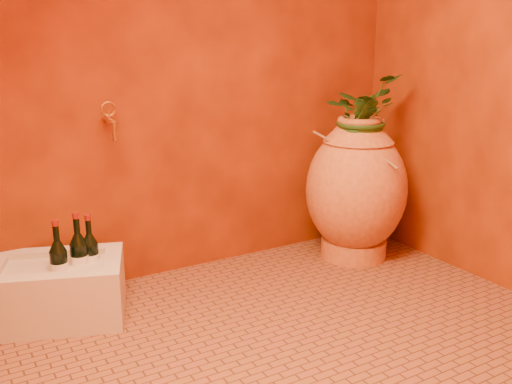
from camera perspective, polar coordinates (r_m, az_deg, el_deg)
floor at (r=2.57m, az=4.19°, el=-14.64°), size 2.50×2.50×0.00m
wall_back at (r=3.10m, az=-6.22°, el=14.66°), size 2.50×0.02×2.50m
amphora at (r=3.38m, az=9.98°, el=0.31°), size 0.60×0.61×0.84m
stone_basin at (r=2.85m, az=-19.31°, el=-9.33°), size 0.71×0.61×0.28m
wine_bottle_a at (r=2.84m, az=-16.19°, el=-6.23°), size 0.08×0.08×0.32m
wine_bottle_b at (r=2.77m, az=-19.08°, el=-6.95°), size 0.08×0.08×0.34m
wine_bottle_c at (r=2.81m, az=-17.24°, el=-6.35°), size 0.08×0.08×0.35m
wall_tap at (r=2.87m, az=-14.40°, el=7.12°), size 0.08×0.16×0.18m
plant_main at (r=3.31m, az=10.49°, el=7.54°), size 0.52×0.49×0.46m
plant_side at (r=3.24m, az=10.37°, el=6.65°), size 0.24×0.24×0.34m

